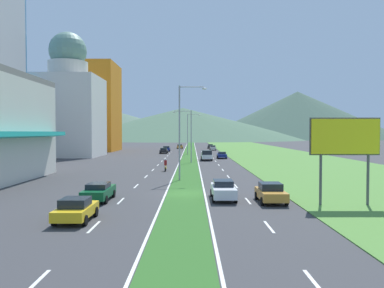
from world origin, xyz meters
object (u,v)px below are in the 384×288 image
street_lamp_near (184,127)px  motorcycle_rider (167,166)px  pickup_truck_0 (208,155)px  car_1 (100,191)px  car_4 (212,146)px  car_8 (225,190)px  car_6 (165,151)px  car_9 (168,149)px  car_3 (272,193)px  street_lamp_far (191,131)px  car_7 (78,209)px  car_2 (182,146)px  car_5 (223,155)px  street_lamp_mid (191,132)px  car_0 (214,148)px  billboard_roadside (347,140)px

street_lamp_near → motorcycle_rider: 12.14m
pickup_truck_0 → car_1: bearing=-13.3°
car_4 → car_8: car_8 is taller
car_6 → car_9: bearing=-0.2°
car_4 → car_6: size_ratio=0.90×
car_3 → car_4: size_ratio=0.97×
street_lamp_far → car_1: street_lamp_far is taller
car_7 → pickup_truck_0: 51.88m
car_1 → car_6: (0.22, 67.52, -0.00)m
car_4 → car_7: (-13.39, -103.80, -0.02)m
car_2 → car_5: bearing=-167.6°
street_lamp_mid → car_7: (-6.66, -44.50, -4.71)m
car_1 → car_4: (13.71, 96.70, 0.01)m
car_1 → car_3: (13.71, -0.76, 0.02)m
street_lamp_far → car_4: street_lamp_far is taller
street_lamp_near → car_3: size_ratio=2.61×
street_lamp_near → street_lamp_mid: size_ratio=1.15×
car_5 → car_6: car_6 is taller
motorcycle_rider → car_4: bearing=-7.7°
car_3 → car_8: 3.87m
car_1 → motorcycle_rider: (3.78, 23.13, -0.01)m
street_lamp_far → car_2: size_ratio=2.23×
car_1 → car_4: bearing=-8.1°
car_1 → car_9: size_ratio=1.03×
car_1 → car_2: bearing=-2.1°
street_lamp_far → car_2: 34.26m
street_lamp_far → car_3: (6.94, -63.06, -4.99)m
car_0 → car_9: 15.79m
car_2 → car_9: (-3.24, -18.58, 0.03)m
billboard_roadside → car_7: size_ratio=1.65×
billboard_roadside → pickup_truck_0: bearing=100.6°
street_lamp_near → car_5: 37.70m
car_0 → car_5: 36.29m
car_9 → motorcycle_rider: size_ratio=2.29×
car_2 → car_3: bearing=-174.0°
street_lamp_far → car_7: street_lamp_far is taller
car_0 → car_8: bearing=-2.6°
car_1 → car_8: size_ratio=1.01×
street_lamp_far → pickup_truck_0: street_lamp_far is taller
car_5 → car_2: bearing=-167.6°
street_lamp_far → car_9: 17.23m
street_lamp_mid → car_9: size_ratio=2.06×
car_9 → car_1: bearing=179.8°
car_1 → car_2: car_2 is taller
car_4 → motorcycle_rider: bearing=-7.7°
street_lamp_far → motorcycle_rider: bearing=-94.4°
billboard_roadside → street_lamp_near: bearing=130.4°
car_2 → pickup_truck_0: pickup_truck_0 is taller
car_6 → car_7: (0.09, -74.62, -0.01)m
car_2 → billboard_roadside: bearing=-171.1°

